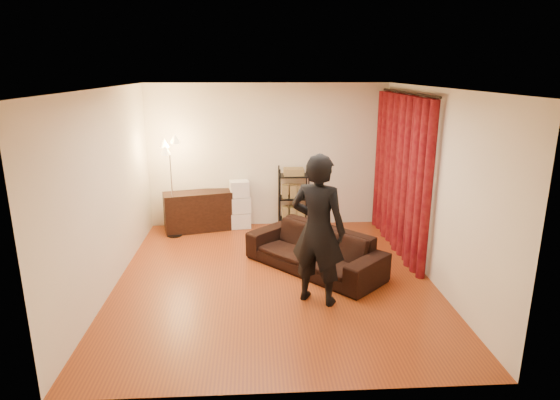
{
  "coord_description": "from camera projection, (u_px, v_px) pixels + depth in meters",
  "views": [
    {
      "loc": [
        -0.28,
        -6.24,
        2.94
      ],
      "look_at": [
        0.1,
        0.3,
        1.1
      ],
      "focal_mm": 30.0,
      "sensor_mm": 36.0,
      "label": 1
    }
  ],
  "objects": [
    {
      "name": "floor",
      "position": [
        274.0,
        278.0,
        6.8
      ],
      "size": [
        5.0,
        5.0,
        0.0
      ],
      "primitive_type": "plane",
      "color": "#883811",
      "rests_on": "ground"
    },
    {
      "name": "media_cabinet",
      "position": [
        199.0,
        211.0,
        8.77
      ],
      "size": [
        1.34,
        0.78,
        0.74
      ],
      "primitive_type": "cube",
      "rotation": [
        0.0,
        0.0,
        0.26
      ],
      "color": "black",
      "rests_on": "ground"
    },
    {
      "name": "ceiling",
      "position": [
        274.0,
        88.0,
        6.07
      ],
      "size": [
        5.0,
        5.0,
        0.0
      ],
      "primitive_type": "plane",
      "rotation": [
        3.14,
        0.0,
        0.0
      ],
      "color": "white",
      "rests_on": "ground"
    },
    {
      "name": "wire_shelf",
      "position": [
        293.0,
        198.0,
        8.86
      ],
      "size": [
        0.62,
        0.51,
        1.18
      ],
      "primitive_type": null,
      "rotation": [
        0.0,
        0.0,
        -0.28
      ],
      "color": "black",
      "rests_on": "ground"
    },
    {
      "name": "sofa",
      "position": [
        314.0,
        250.0,
        7.03
      ],
      "size": [
        2.09,
        2.15,
        0.63
      ],
      "primitive_type": "imported",
      "rotation": [
        0.0,
        0.0,
        -0.82
      ],
      "color": "black",
      "rests_on": "ground"
    },
    {
      "name": "wall_back",
      "position": [
        268.0,
        156.0,
        8.84
      ],
      "size": [
        5.0,
        0.0,
        5.0
      ],
      "primitive_type": "plane",
      "rotation": [
        1.57,
        0.0,
        0.0
      ],
      "color": "beige",
      "rests_on": "ground"
    },
    {
      "name": "storage_boxes",
      "position": [
        240.0,
        204.0,
        8.87
      ],
      "size": [
        0.42,
        0.35,
        0.92
      ],
      "primitive_type": null,
      "rotation": [
        0.0,
        0.0,
        0.17
      ],
      "color": "silver",
      "rests_on": "ground"
    },
    {
      "name": "curtain_rod",
      "position": [
        408.0,
        93.0,
        7.31
      ],
      "size": [
        0.04,
        2.65,
        0.04
      ],
      "primitive_type": "cylinder",
      "rotation": [
        1.57,
        0.0,
        0.0
      ],
      "color": "black",
      "rests_on": "wall_right"
    },
    {
      "name": "wall_right",
      "position": [
        434.0,
        186.0,
        6.56
      ],
      "size": [
        0.0,
        5.0,
        5.0
      ],
      "primitive_type": "plane",
      "rotation": [
        1.57,
        0.0,
        -1.57
      ],
      "color": "beige",
      "rests_on": "ground"
    },
    {
      "name": "curtain",
      "position": [
        401.0,
        174.0,
        7.66
      ],
      "size": [
        0.22,
        2.65,
        2.55
      ],
      "primitive_type": null,
      "color": "maroon",
      "rests_on": "ground"
    },
    {
      "name": "wall_left",
      "position": [
        108.0,
        191.0,
        6.31
      ],
      "size": [
        0.0,
        5.0,
        5.0
      ],
      "primitive_type": "plane",
      "rotation": [
        1.57,
        0.0,
        1.57
      ],
      "color": "beige",
      "rests_on": "ground"
    },
    {
      "name": "wall_front",
      "position": [
        287.0,
        260.0,
        4.04
      ],
      "size": [
        5.0,
        0.0,
        5.0
      ],
      "primitive_type": "plane",
      "rotation": [
        -1.57,
        0.0,
        0.0
      ],
      "color": "beige",
      "rests_on": "ground"
    },
    {
      "name": "person",
      "position": [
        318.0,
        230.0,
        5.89
      ],
      "size": [
        0.85,
        0.75,
        1.96
      ],
      "primitive_type": "imported",
      "rotation": [
        0.0,
        0.0,
        2.65
      ],
      "color": "black",
      "rests_on": "ground"
    },
    {
      "name": "floor_lamp",
      "position": [
        172.0,
        188.0,
        8.3
      ],
      "size": [
        0.4,
        0.4,
        1.79
      ],
      "primitive_type": null,
      "rotation": [
        0.0,
        0.0,
        -0.29
      ],
      "color": "silver",
      "rests_on": "ground"
    }
  ]
}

